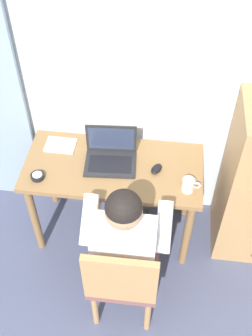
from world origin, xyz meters
TOP-DOWN VIEW (x-y plane):
  - wall_back at (0.00, 2.20)m, footprint 4.80×0.05m
  - desk at (-0.21, 1.85)m, footprint 1.20×0.57m
  - chair at (-0.06, 1.17)m, footprint 0.42×0.40m
  - person_seated at (-0.06, 1.36)m, footprint 0.53×0.59m
  - laptop at (-0.23, 1.89)m, footprint 0.36×0.27m
  - computer_mouse at (0.08, 1.84)m, footprint 0.10×0.12m
  - desk_clock at (-0.68, 1.68)m, footprint 0.09×0.09m
  - notebook_pad at (-0.60, 1.99)m, footprint 0.21×0.15m
  - coffee_mug at (0.29, 1.70)m, footprint 0.12×0.08m

SIDE VIEW (x-z plane):
  - chair at x=-0.06m, z-range 0.05..0.92m
  - desk at x=-0.21m, z-range 0.25..0.99m
  - person_seated at x=-0.06m, z-range 0.07..1.26m
  - notebook_pad at x=-0.60m, z-range 0.74..0.75m
  - desk_clock at x=-0.68m, z-range 0.74..0.77m
  - computer_mouse at x=0.08m, z-range 0.74..0.77m
  - coffee_mug at x=0.29m, z-range 0.74..0.83m
  - laptop at x=-0.23m, z-range 0.67..0.91m
  - wall_back at x=0.00m, z-range 0.00..2.50m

